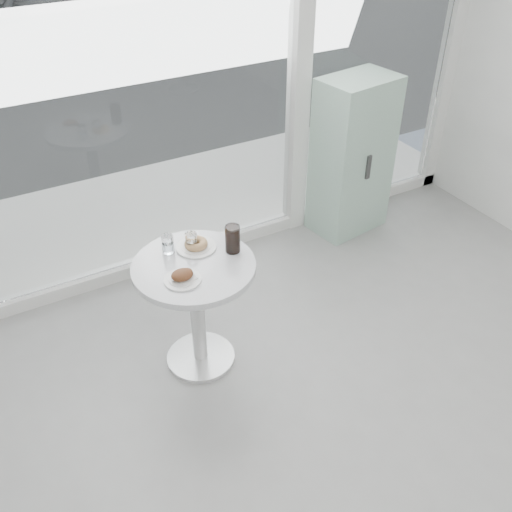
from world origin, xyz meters
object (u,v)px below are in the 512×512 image
mint_cabinet (352,157)px  water_tumbler_b (191,243)px  main_table (196,294)px  plate_donut (196,245)px  water_tumbler_a (168,245)px  cola_glass (233,239)px  plate_fritter (183,276)px

mint_cabinet → water_tumbler_b: (-1.74, -0.71, 0.16)m
main_table → plate_donut: plate_donut is taller
water_tumbler_a → cola_glass: size_ratio=0.67×
plate_fritter → plate_donut: bearing=52.2°
main_table → mint_cabinet: mint_cabinet is taller
main_table → cola_glass: bearing=2.0°
main_table → plate_fritter: (-0.11, -0.11, 0.25)m
cola_glass → plate_fritter: bearing=-162.7°
plate_fritter → plate_donut: (0.19, 0.25, -0.01)m
plate_fritter → main_table: bearing=43.9°
water_tumbler_a → cola_glass: bearing=-26.7°
water_tumbler_a → plate_fritter: bearing=-96.0°
main_table → cola_glass: 0.40m
main_table → water_tumbler_a: 0.33m
plate_fritter → water_tumbler_b: water_tumbler_b is taller
main_table → plate_donut: size_ratio=3.21×
mint_cabinet → water_tumbler_a: bearing=-168.4°
plate_fritter → water_tumbler_b: bearing=56.5°
mint_cabinet → plate_donut: (-1.71, -0.71, 0.14)m
plate_fritter → cola_glass: 0.39m
plate_fritter → mint_cabinet: bearing=26.8°
plate_fritter → water_tumbler_b: 0.30m
plate_donut → cola_glass: cola_glass is taller
mint_cabinet → plate_donut: 1.86m
plate_donut → main_table: bearing=-120.1°
plate_donut → cola_glass: size_ratio=1.40×
plate_fritter → cola_glass: bearing=17.3°
plate_fritter → cola_glass: cola_glass is taller
main_table → plate_fritter: plate_fritter is taller
plate_donut → water_tumbler_b: bearing=-177.6°
plate_fritter → water_tumbler_a: 0.29m
main_table → water_tumbler_b: water_tumbler_b is taller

